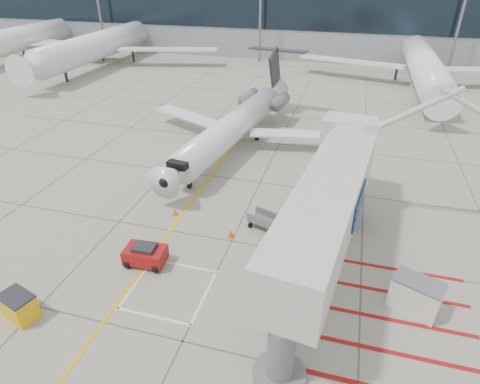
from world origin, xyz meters
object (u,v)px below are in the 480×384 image
(regional_jet, at_px, (224,119))
(pushback_tug, at_px, (145,254))
(spill_bin, at_px, (19,306))
(jet_bridge, at_px, (324,218))

(regional_jet, bearing_deg, pushback_tug, -82.00)
(spill_bin, bearing_deg, regional_jet, 95.01)
(jet_bridge, distance_m, pushback_tug, 10.46)
(pushback_tug, height_order, spill_bin, spill_bin)
(spill_bin, bearing_deg, jet_bridge, 42.74)
(regional_jet, distance_m, spill_bin, 21.30)
(jet_bridge, bearing_deg, pushback_tug, -163.63)
(jet_bridge, xyz_separation_m, pushback_tug, (-9.81, -1.55, -3.30))
(regional_jet, xyz_separation_m, spill_bin, (-4.12, -20.70, -2.85))
(pushback_tug, xyz_separation_m, spill_bin, (-4.11, -5.37, 0.03))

